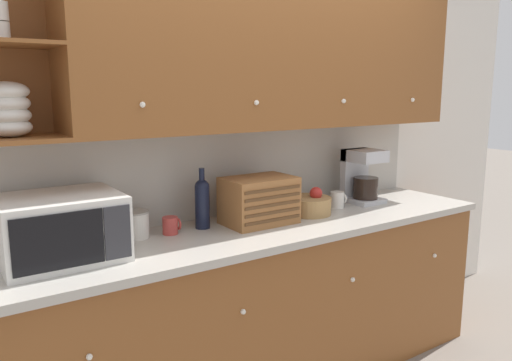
{
  "coord_description": "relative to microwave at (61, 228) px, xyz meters",
  "views": [
    {
      "loc": [
        -1.53,
        -2.48,
        1.67
      ],
      "look_at": [
        0.0,
        -0.22,
        1.17
      ],
      "focal_mm": 35.0,
      "sensor_mm": 36.0,
      "label": 1
    }
  ],
  "objects": [
    {
      "name": "upper_cabinets",
      "position": [
        1.22,
        0.1,
        0.78
      ],
      "size": [
        2.84,
        0.38,
        0.83
      ],
      "color": "brown",
      "rests_on": "backsplash_panel"
    },
    {
      "name": "bread_box",
      "position": [
        1.05,
        0.0,
        -0.01
      ],
      "size": [
        0.39,
        0.27,
        0.26
      ],
      "color": "#996033",
      "rests_on": "counter_unit"
    },
    {
      "name": "coffee_maker",
      "position": [
        1.9,
        0.07,
        0.03
      ],
      "size": [
        0.21,
        0.23,
        0.35
      ],
      "color": "#B7B7BC",
      "rests_on": "counter_unit"
    },
    {
      "name": "storage_canister",
      "position": [
        0.38,
        0.12,
        -0.07
      ],
      "size": [
        0.14,
        0.14,
        0.14
      ],
      "color": "silver",
      "rests_on": "counter_unit"
    },
    {
      "name": "wall_back",
      "position": [
        1.06,
        0.31,
        0.22
      ],
      "size": [
        5.24,
        0.06,
        2.6
      ],
      "color": "white",
      "rests_on": "ground_plane"
    },
    {
      "name": "ground_plane",
      "position": [
        1.06,
        0.28,
        -1.08
      ],
      "size": [
        24.0,
        24.0,
        0.0
      ],
      "primitive_type": "plane",
      "color": "slate"
    },
    {
      "name": "counter_unit",
      "position": [
        1.06,
        -0.04,
        -0.61
      ],
      "size": [
        2.86,
        0.66,
        0.94
      ],
      "color": "brown",
      "rests_on": "ground_plane"
    },
    {
      "name": "backsplash_panel",
      "position": [
        1.06,
        0.27,
        0.12
      ],
      "size": [
        2.84,
        0.01,
        0.51
      ],
      "color": "#B7B2A8",
      "rests_on": "counter_unit"
    },
    {
      "name": "microwave",
      "position": [
        0.0,
        0.0,
        0.0
      ],
      "size": [
        0.5,
        0.43,
        0.28
      ],
      "color": "silver",
      "rests_on": "counter_unit"
    },
    {
      "name": "mug_blue_second",
      "position": [
        1.67,
        0.04,
        -0.09
      ],
      "size": [
        0.1,
        0.09,
        0.1
      ],
      "color": "silver",
      "rests_on": "counter_unit"
    },
    {
      "name": "wine_bottle",
      "position": [
        0.74,
        0.09,
        0.0
      ],
      "size": [
        0.08,
        0.08,
        0.32
      ],
      "color": "black",
      "rests_on": "counter_unit"
    },
    {
      "name": "mug",
      "position": [
        0.55,
        0.09,
        -0.1
      ],
      "size": [
        0.09,
        0.08,
        0.09
      ],
      "color": "#B73D38",
      "rests_on": "counter_unit"
    },
    {
      "name": "fruit_basket",
      "position": [
        1.41,
        0.0,
        -0.09
      ],
      "size": [
        0.26,
        0.26,
        0.16
      ],
      "color": "#A87F4C",
      "rests_on": "counter_unit"
    }
  ]
}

